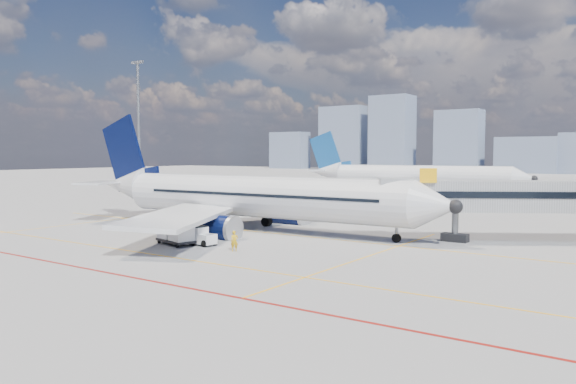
% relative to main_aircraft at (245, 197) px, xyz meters
% --- Properties ---
extents(ground, '(420.00, 420.00, 0.00)m').
position_rel_main_aircraft_xyz_m(ground, '(2.84, -8.90, -3.22)').
color(ground, gray).
rests_on(ground, ground).
extents(apron_markings, '(90.00, 35.12, 0.01)m').
position_rel_main_aircraft_xyz_m(apron_markings, '(2.27, -12.81, -3.21)').
color(apron_markings, '#FFAF0D').
rests_on(apron_markings, ground).
extents(jet_bridge, '(23.55, 15.78, 6.30)m').
position_rel_main_aircraft_xyz_m(jet_bridge, '(26.35, 8.01, 0.52)').
color(jet_bridge, '#9B9EA3').
rests_on(jet_bridge, ground).
extents(floodlight_mast_nw, '(3.20, 0.61, 25.45)m').
position_rel_main_aircraft_xyz_m(floodlight_mast_nw, '(-52.16, 31.10, 10.37)').
color(floodlight_mast_nw, slate).
rests_on(floodlight_mast_nw, ground).
extents(distant_skyline, '(256.66, 15.96, 31.92)m').
position_rel_main_aircraft_xyz_m(distant_skyline, '(1.17, 181.10, 8.92)').
color(distant_skyline, slate).
rests_on(distant_skyline, ground).
extents(main_aircraft, '(42.24, 36.79, 12.31)m').
position_rel_main_aircraft_xyz_m(main_aircraft, '(0.00, 0.00, 0.00)').
color(main_aircraft, silver).
rests_on(main_aircraft, ground).
extents(second_aircraft, '(41.48, 36.07, 12.14)m').
position_rel_main_aircraft_xyz_m(second_aircraft, '(-4.57, 53.35, 0.00)').
color(second_aircraft, silver).
rests_on(second_aircraft, ground).
extents(baggage_tug, '(2.33, 1.52, 1.55)m').
position_rel_main_aircraft_xyz_m(baggage_tug, '(3.37, -9.72, -2.48)').
color(baggage_tug, silver).
rests_on(baggage_tug, ground).
extents(cargo_dolly, '(4.10, 2.57, 2.08)m').
position_rel_main_aircraft_xyz_m(cargo_dolly, '(1.42, -10.74, -2.07)').
color(cargo_dolly, black).
rests_on(cargo_dolly, ground).
extents(belt_loader, '(5.55, 3.32, 2.28)m').
position_rel_main_aircraft_xyz_m(belt_loader, '(-3.97, -4.14, -2.63)').
color(belt_loader, black).
rests_on(belt_loader, ground).
extents(ramp_worker, '(0.68, 0.68, 1.59)m').
position_rel_main_aircraft_xyz_m(ramp_worker, '(7.44, -10.39, -2.42)').
color(ramp_worker, gold).
rests_on(ramp_worker, ground).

